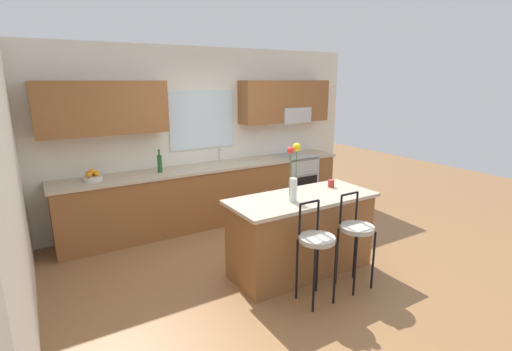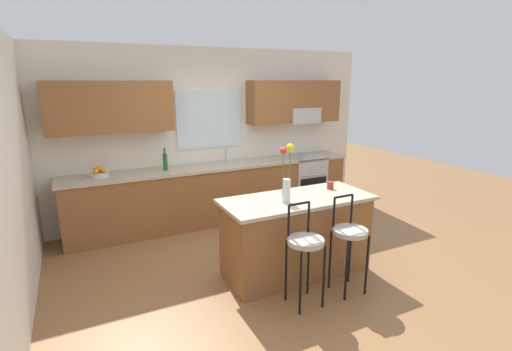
% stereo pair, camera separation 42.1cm
% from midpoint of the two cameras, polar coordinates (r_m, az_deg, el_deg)
% --- Properties ---
extents(ground_plane, '(14.00, 14.00, 0.00)m').
position_cam_midpoint_polar(ground_plane, '(4.74, -0.25, -13.43)').
color(ground_plane, olive).
extents(wall_left, '(0.12, 4.60, 2.70)m').
position_cam_midpoint_polar(wall_left, '(4.01, -36.13, -0.88)').
color(wall_left, silver).
rests_on(wall_left, ground).
extents(back_wall_assembly, '(5.60, 0.50, 2.70)m').
position_cam_midpoint_polar(back_wall_assembly, '(6.04, -9.87, 7.43)').
color(back_wall_assembly, silver).
rests_on(back_wall_assembly, ground).
extents(counter_run, '(4.56, 0.64, 0.92)m').
position_cam_midpoint_polar(counter_run, '(5.98, -8.69, -2.79)').
color(counter_run, brown).
rests_on(counter_run, ground).
extents(sink_faucet, '(0.02, 0.13, 0.23)m').
position_cam_midpoint_polar(sink_faucet, '(6.05, -7.57, 3.26)').
color(sink_faucet, '#B7BABC').
rests_on(sink_faucet, counter_run).
extents(oven_range, '(0.60, 0.64, 0.92)m').
position_cam_midpoint_polar(oven_range, '(6.72, 4.13, -0.80)').
color(oven_range, '#B7BABC').
rests_on(oven_range, ground).
extents(kitchen_island, '(1.74, 0.75, 0.92)m').
position_cam_midpoint_polar(kitchen_island, '(4.44, 4.17, -8.87)').
color(kitchen_island, brown).
rests_on(kitchen_island, ground).
extents(bar_stool_near, '(0.36, 0.36, 1.04)m').
position_cam_midpoint_polar(bar_stool_near, '(3.79, 5.99, -10.31)').
color(bar_stool_near, black).
rests_on(bar_stool_near, ground).
extents(bar_stool_middle, '(0.36, 0.36, 1.04)m').
position_cam_midpoint_polar(bar_stool_middle, '(4.12, 12.16, -8.47)').
color(bar_stool_middle, black).
rests_on(bar_stool_middle, ground).
extents(flower_vase, '(0.16, 0.09, 0.64)m').
position_cam_midpoint_polar(flower_vase, '(4.04, 2.75, -0.05)').
color(flower_vase, silver).
rests_on(flower_vase, kitchen_island).
extents(mug_ceramic, '(0.08, 0.08, 0.09)m').
position_cam_midpoint_polar(mug_ceramic, '(4.69, 8.84, -1.23)').
color(mug_ceramic, '#A52D28').
rests_on(mug_ceramic, kitchen_island).
extents(fruit_bowl_oranges, '(0.24, 0.24, 0.16)m').
position_cam_midpoint_polar(fruit_bowl_oranges, '(5.46, -25.64, -0.18)').
color(fruit_bowl_oranges, silver).
rests_on(fruit_bowl_oranges, counter_run).
extents(bottle_olive_oil, '(0.06, 0.06, 0.33)m').
position_cam_midpoint_polar(bottle_olive_oil, '(5.59, -16.54, 1.79)').
color(bottle_olive_oil, '#1E5923').
rests_on(bottle_olive_oil, counter_run).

